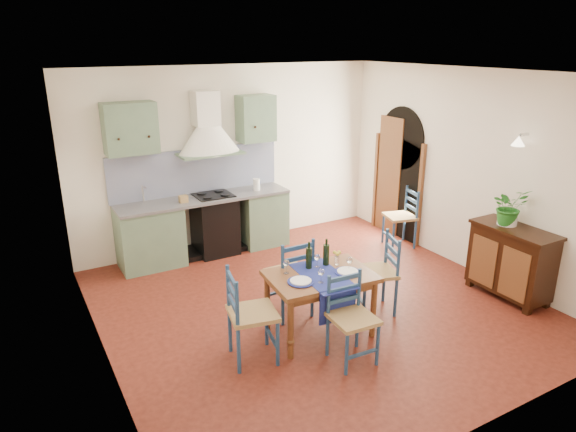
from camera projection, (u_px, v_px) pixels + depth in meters
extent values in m
plane|color=#43150E|center=(316.00, 304.00, 6.42)|extent=(5.00, 5.00, 0.00)
cube|color=silver|center=(231.00, 157.00, 8.02)|extent=(5.00, 0.04, 2.80)
cube|color=slate|center=(150.00, 237.00, 7.40)|extent=(0.90, 0.60, 0.88)
cube|color=slate|center=(261.00, 217.00, 8.24)|extent=(0.70, 0.60, 0.88)
cube|color=black|center=(215.00, 225.00, 7.87)|extent=(0.60, 0.58, 0.88)
cube|color=slate|center=(204.00, 198.00, 7.65)|extent=(2.60, 0.64, 0.04)
cube|color=silver|center=(147.00, 207.00, 7.25)|extent=(0.45, 0.40, 0.03)
cylinder|color=silver|center=(143.00, 194.00, 7.35)|extent=(0.02, 0.02, 0.26)
cube|color=black|center=(213.00, 195.00, 7.71)|extent=(0.55, 0.48, 0.02)
cube|color=black|center=(206.00, 250.00, 7.97)|extent=(2.60, 0.50, 0.08)
cube|color=#091655|center=(196.00, 171.00, 7.75)|extent=(2.65, 0.05, 0.68)
cube|color=slate|center=(130.00, 128.00, 6.95)|extent=(0.70, 0.34, 0.70)
cube|color=slate|center=(256.00, 118.00, 7.84)|extent=(0.55, 0.34, 0.70)
cone|color=silver|center=(209.00, 140.00, 7.49)|extent=(0.96, 0.96, 0.40)
cube|color=silver|center=(205.00, 108.00, 7.42)|extent=(0.36, 0.30, 0.50)
cube|color=silver|center=(469.00, 172.00, 7.13)|extent=(0.04, 5.00, 2.80)
cube|color=black|center=(398.00, 188.00, 8.46)|extent=(0.03, 1.00, 1.65)
cylinder|color=black|center=(402.00, 138.00, 8.20)|extent=(0.03, 1.00, 1.00)
cube|color=brown|center=(420.00, 196.00, 8.01)|extent=(0.06, 0.06, 1.65)
cube|color=brown|center=(376.00, 181.00, 8.90)|extent=(0.06, 0.06, 1.65)
cube|color=brown|center=(389.00, 176.00, 8.59)|extent=(0.04, 0.55, 1.96)
cylinder|color=silver|center=(525.00, 134.00, 6.22)|extent=(0.15, 0.04, 0.04)
cone|color=#FFEDC6|center=(518.00, 141.00, 6.20)|extent=(0.16, 0.16, 0.12)
cube|color=silver|center=(94.00, 236.00, 4.79)|extent=(0.04, 5.00, 2.80)
cube|color=white|center=(321.00, 73.00, 5.51)|extent=(5.00, 5.00, 0.01)
cube|color=brown|center=(320.00, 277.00, 5.59)|extent=(1.20, 0.86, 0.05)
cube|color=brown|center=(320.00, 282.00, 5.61)|extent=(1.08, 0.73, 0.08)
cylinder|color=brown|center=(291.00, 330.00, 5.24)|extent=(0.07, 0.07, 0.67)
cylinder|color=brown|center=(267.00, 303.00, 5.78)|extent=(0.07, 0.07, 0.67)
cylinder|color=brown|center=(373.00, 309.00, 5.63)|extent=(0.07, 0.07, 0.67)
cylinder|color=brown|center=(344.00, 286.00, 6.17)|extent=(0.07, 0.07, 0.67)
cube|color=navy|center=(322.00, 276.00, 5.54)|extent=(0.50, 0.89, 0.01)
cube|color=navy|center=(338.00, 305.00, 5.30)|extent=(0.43, 0.05, 0.38)
cylinder|color=navy|center=(301.00, 282.00, 5.38)|extent=(0.28, 0.28, 0.01)
cylinder|color=white|center=(301.00, 281.00, 5.38)|extent=(0.23, 0.23, 0.01)
cylinder|color=navy|center=(347.00, 272.00, 5.60)|extent=(0.28, 0.28, 0.01)
cylinder|color=white|center=(347.00, 271.00, 5.60)|extent=(0.23, 0.23, 0.01)
cylinder|color=black|center=(309.00, 255.00, 5.67)|extent=(0.07, 0.07, 0.32)
cylinder|color=black|center=(326.00, 252.00, 5.76)|extent=(0.07, 0.07, 0.32)
cylinder|color=white|center=(337.00, 260.00, 5.79)|extent=(0.05, 0.05, 0.10)
sphere|color=gold|center=(337.00, 253.00, 5.76)|extent=(0.10, 0.10, 0.10)
cylinder|color=navy|center=(347.00, 354.00, 5.00)|extent=(0.04, 0.04, 0.47)
cylinder|color=navy|center=(328.00, 317.00, 5.24)|extent=(0.04, 0.04, 0.92)
cylinder|color=navy|center=(378.00, 345.00, 5.15)|extent=(0.04, 0.04, 0.47)
cylinder|color=navy|center=(358.00, 309.00, 5.39)|extent=(0.04, 0.04, 0.92)
cube|color=#A98052|center=(353.00, 319.00, 5.15)|extent=(0.45, 0.45, 0.04)
cube|color=navy|center=(344.00, 299.00, 5.27)|extent=(0.39, 0.05, 0.05)
cube|color=navy|center=(344.00, 289.00, 5.23)|extent=(0.39, 0.05, 0.05)
cube|color=navy|center=(345.00, 278.00, 5.19)|extent=(0.39, 0.05, 0.05)
cube|color=navy|center=(362.00, 354.00, 5.09)|extent=(0.37, 0.05, 0.03)
cylinder|color=navy|center=(295.00, 284.00, 6.40)|extent=(0.04, 0.04, 0.51)
cylinder|color=navy|center=(313.00, 278.00, 5.99)|extent=(0.04, 0.04, 1.00)
cylinder|color=navy|center=(267.00, 291.00, 6.21)|extent=(0.04, 0.04, 0.51)
cylinder|color=navy|center=(283.00, 286.00, 5.80)|extent=(0.04, 0.04, 1.00)
cube|color=#A98052|center=(289.00, 274.00, 6.05)|extent=(0.47, 0.47, 0.04)
cube|color=navy|center=(298.00, 269.00, 5.84)|extent=(0.42, 0.03, 0.05)
cube|color=navy|center=(298.00, 258.00, 5.80)|extent=(0.42, 0.03, 0.05)
cube|color=navy|center=(298.00, 248.00, 5.76)|extent=(0.42, 0.03, 0.05)
cube|color=navy|center=(281.00, 292.00, 6.32)|extent=(0.40, 0.03, 0.03)
cylinder|color=navy|center=(278.00, 344.00, 5.14)|extent=(0.04, 0.04, 0.51)
cylinder|color=navy|center=(238.00, 329.00, 4.94)|extent=(0.04, 0.04, 1.00)
cylinder|color=navy|center=(267.00, 324.00, 5.50)|extent=(0.04, 0.04, 0.51)
cylinder|color=navy|center=(229.00, 309.00, 5.30)|extent=(0.04, 0.04, 1.00)
cube|color=#A98052|center=(253.00, 313.00, 5.17)|extent=(0.55, 0.55, 0.04)
cube|color=navy|center=(233.00, 304.00, 5.06)|extent=(0.11, 0.42, 0.05)
cube|color=navy|center=(232.00, 292.00, 5.02)|extent=(0.11, 0.42, 0.05)
cube|color=navy|center=(232.00, 280.00, 4.98)|extent=(0.11, 0.42, 0.05)
cube|color=navy|center=(272.00, 338.00, 5.34)|extent=(0.11, 0.40, 0.03)
cylinder|color=navy|center=(354.00, 286.00, 6.36)|extent=(0.04, 0.04, 0.50)
cylinder|color=navy|center=(385.00, 266.00, 6.35)|extent=(0.04, 0.04, 0.97)
cylinder|color=navy|center=(364.00, 301.00, 6.00)|extent=(0.04, 0.04, 0.50)
cylinder|color=navy|center=(397.00, 279.00, 5.99)|extent=(0.04, 0.04, 0.97)
cube|color=#A98052|center=(376.00, 272.00, 6.13)|extent=(0.58, 0.58, 0.04)
cube|color=navy|center=(392.00, 260.00, 6.12)|extent=(0.16, 0.40, 0.05)
cube|color=navy|center=(392.00, 250.00, 6.08)|extent=(0.16, 0.40, 0.05)
cube|color=navy|center=(393.00, 240.00, 6.03)|extent=(0.16, 0.40, 0.05)
cube|color=navy|center=(359.00, 297.00, 6.20)|extent=(0.16, 0.38, 0.03)
cylinder|color=navy|center=(383.00, 229.00, 8.31)|extent=(0.04, 0.04, 0.48)
cylinder|color=navy|center=(405.00, 213.00, 8.33)|extent=(0.04, 0.04, 0.94)
cylinder|color=navy|center=(393.00, 237.00, 7.97)|extent=(0.04, 0.04, 0.48)
cylinder|color=navy|center=(416.00, 221.00, 7.99)|extent=(0.04, 0.04, 0.94)
cube|color=#A98052|center=(400.00, 216.00, 8.10)|extent=(0.53, 0.53, 0.04)
cube|color=navy|center=(411.00, 208.00, 8.11)|extent=(0.13, 0.39, 0.05)
cube|color=navy|center=(412.00, 200.00, 8.07)|extent=(0.13, 0.39, 0.05)
cube|color=navy|center=(413.00, 193.00, 8.03)|extent=(0.13, 0.39, 0.05)
cube|color=navy|center=(388.00, 236.00, 8.16)|extent=(0.13, 0.37, 0.03)
cube|color=black|center=(511.00, 261.00, 6.48)|extent=(0.45, 1.00, 0.82)
cube|color=black|center=(516.00, 229.00, 6.35)|extent=(0.50, 1.05, 0.04)
cube|color=brown|center=(514.00, 275.00, 6.20)|extent=(0.02, 0.38, 0.63)
cube|color=brown|center=(483.00, 261.00, 6.58)|extent=(0.02, 0.38, 0.63)
cube|color=black|center=(527.00, 311.00, 6.19)|extent=(0.08, 0.08, 0.08)
cube|color=black|center=(470.00, 283.00, 6.91)|extent=(0.08, 0.08, 0.08)
cube|color=black|center=(545.00, 304.00, 6.35)|extent=(0.08, 0.08, 0.08)
cube|color=black|center=(488.00, 277.00, 7.07)|extent=(0.08, 0.08, 0.08)
imported|color=#237021|center=(509.00, 207.00, 6.38)|extent=(0.51, 0.47, 0.47)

